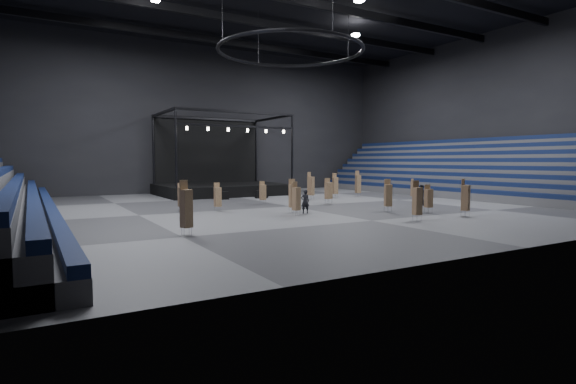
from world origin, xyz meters
TOP-DOWN VIEW (x-y plane):
  - floor at (0.00, 0.00)m, footprint 50.00×50.00m
  - wall_back at (0.00, 21.00)m, footprint 50.00×0.20m
  - wall_front at (0.00, -21.00)m, footprint 50.00×0.20m
  - wall_right at (25.00, 0.00)m, footprint 0.20×42.00m
  - bleachers_right at (22.94, 0.00)m, footprint 7.20×40.00m
  - stage at (0.00, 16.24)m, footprint 14.00×10.00m
  - truss_ring at (-0.00, 0.00)m, footprint 12.30×12.30m
  - flight_case_left at (-2.45, 9.29)m, footprint 1.22×0.67m
  - flight_case_mid at (1.65, 8.79)m, footprint 1.24×0.64m
  - flight_case_right at (2.55, 10.32)m, footprint 1.35×1.01m
  - chair_stack_0 at (2.49, -11.99)m, footprint 0.54×0.54m
  - chair_stack_1 at (-12.16, -10.09)m, footprint 0.63×0.63m
  - chair_stack_2 at (7.15, -11.99)m, footprint 0.62×0.62m
  - chair_stack_3 at (14.00, -0.40)m, footprint 0.46×0.46m
  - chair_stack_4 at (4.16, 0.31)m, footprint 0.59×0.59m
  - chair_stack_5 at (-2.23, -4.17)m, footprint 0.59×0.59m
  - chair_stack_6 at (-2.84, -5.70)m, footprint 0.52×0.52m
  - chair_stack_7 at (-1.24, 2.75)m, footprint 0.55×0.55m
  - chair_stack_8 at (6.59, -9.16)m, footprint 0.59×0.59m
  - chair_stack_9 at (11.49, 5.22)m, footprint 0.57×0.57m
  - chair_stack_10 at (8.70, 5.53)m, footprint 0.56×0.56m
  - chair_stack_11 at (4.50, -7.09)m, footprint 0.66×0.66m
  - chair_stack_12 at (5.08, 4.66)m, footprint 0.70×0.70m
  - chair_stack_13 at (-9.18, 0.66)m, footprint 0.56×0.56m
  - chair_stack_14 at (-6.76, -0.57)m, footprint 0.47×0.47m
  - man_center at (-1.61, -4.91)m, footprint 0.72×0.56m
  - crew_member at (10.32, -4.90)m, footprint 0.96×1.07m

SIDE VIEW (x-z plane):
  - floor at x=0.00m, z-range 0.00..0.00m
  - flight_case_left at x=-2.45m, z-range 0.00..0.79m
  - flight_case_right at x=2.55m, z-range 0.00..0.81m
  - flight_case_mid at x=1.65m, z-range 0.00..0.82m
  - man_center at x=-1.61m, z-range 0.00..1.74m
  - crew_member at x=10.32m, z-range 0.00..1.79m
  - chair_stack_3 at x=14.00m, z-range 0.04..2.13m
  - chair_stack_7 at x=-1.24m, z-range 0.08..2.14m
  - chair_stack_8 at x=6.59m, z-range 0.07..2.18m
  - chair_stack_14 at x=-6.76m, z-range 0.06..2.27m
  - chair_stack_13 at x=-9.18m, z-range 0.06..2.27m
  - chair_stack_6 at x=-2.84m, z-range 0.03..2.44m
  - chair_stack_4 at x=4.16m, z-range 0.08..2.40m
  - chair_stack_11 at x=4.50m, z-range 0.05..2.54m
  - chair_stack_5 at x=-2.23m, z-range 0.05..2.58m
  - chair_stack_10 at x=8.70m, z-range 0.03..2.62m
  - chair_stack_0 at x=2.49m, z-range 0.02..2.64m
  - chair_stack_2 at x=7.15m, z-range 0.03..2.67m
  - chair_stack_12 at x=5.08m, z-range 0.04..2.81m
  - chair_stack_9 at x=11.49m, z-range 0.02..2.84m
  - stage at x=0.00m, z-range -3.15..6.05m
  - chair_stack_1 at x=-12.16m, z-range 0.02..2.90m
  - bleachers_right at x=22.94m, z-range -1.47..4.93m
  - wall_back at x=0.00m, z-range 0.00..18.00m
  - wall_front at x=0.00m, z-range 0.00..18.00m
  - wall_right at x=25.00m, z-range 0.00..18.00m
  - truss_ring at x=0.00m, z-range 10.43..15.58m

